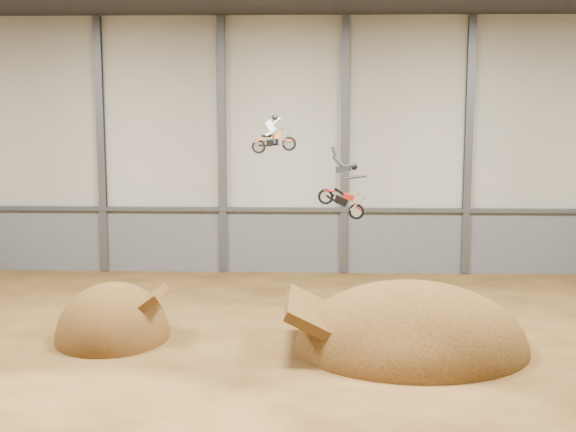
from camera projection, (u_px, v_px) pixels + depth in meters
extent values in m
plane|color=#482E13|center=(267.00, 360.00, 29.99)|extent=(40.00, 40.00, 0.00)
cube|color=#B2AE9E|center=(283.00, 146.00, 43.74)|extent=(40.00, 0.10, 14.00)
cube|color=slate|center=(283.00, 241.00, 44.44)|extent=(39.80, 0.18, 3.50)
cube|color=#47494F|center=(283.00, 209.00, 44.02)|extent=(39.80, 0.35, 0.20)
cube|color=#47494F|center=(101.00, 146.00, 43.90)|extent=(0.40, 0.36, 13.90)
cube|color=#47494F|center=(222.00, 146.00, 43.66)|extent=(0.40, 0.36, 13.90)
cube|color=#47494F|center=(345.00, 147.00, 43.43)|extent=(0.40, 0.36, 13.90)
cube|color=#47494F|center=(468.00, 147.00, 43.19)|extent=(0.40, 0.36, 13.90)
ellipsoid|color=#3E260F|center=(113.00, 338.00, 32.62)|extent=(4.57, 5.27, 4.57)
ellipsoid|color=#3E260F|center=(411.00, 349.00, 31.26)|extent=(9.08, 8.04, 5.24)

